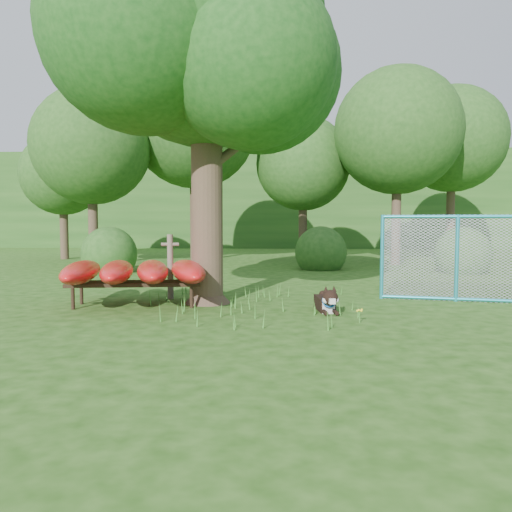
# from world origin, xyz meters

# --- Properties ---
(ground) EXTENTS (80.00, 80.00, 0.00)m
(ground) POSITION_xyz_m (0.00, 0.00, 0.00)
(ground) COLOR #1B430D
(ground) RESTS_ON ground
(oak_tree) EXTENTS (5.70, 5.65, 7.92)m
(oak_tree) POSITION_xyz_m (-0.88, 1.63, 5.28)
(oak_tree) COLOR #3D2E21
(oak_tree) RESTS_ON ground
(wooden_post) EXTENTS (0.38, 0.15, 1.40)m
(wooden_post) POSITION_xyz_m (-1.70, 2.10, 0.74)
(wooden_post) COLOR brown
(wooden_post) RESTS_ON ground
(kayak_rack) EXTENTS (3.29, 2.93, 0.90)m
(kayak_rack) POSITION_xyz_m (-2.19, 1.15, 0.69)
(kayak_rack) COLOR black
(kayak_rack) RESTS_ON ground
(husky_dog) EXTENTS (0.40, 1.20, 0.53)m
(husky_dog) POSITION_xyz_m (1.54, 0.73, 0.19)
(husky_dog) COLOR black
(husky_dog) RESTS_ON ground
(fence_section) EXTENTS (3.06, 0.68, 3.02)m
(fence_section) POSITION_xyz_m (4.34, 2.11, 0.91)
(fence_section) COLOR teal
(fence_section) RESTS_ON ground
(wildflower_clump) EXTENTS (0.11, 0.09, 0.24)m
(wildflower_clump) POSITION_xyz_m (2.00, -0.25, 0.19)
(wildflower_clump) COLOR #3E802A
(wildflower_clump) RESTS_ON ground
(bg_tree_a) EXTENTS (4.40, 4.40, 6.70)m
(bg_tree_a) POSITION_xyz_m (-6.50, 10.00, 4.48)
(bg_tree_a) COLOR #3D2E21
(bg_tree_a) RESTS_ON ground
(bg_tree_b) EXTENTS (5.20, 5.20, 8.22)m
(bg_tree_b) POSITION_xyz_m (-3.00, 12.00, 5.61)
(bg_tree_b) COLOR #3D2E21
(bg_tree_b) RESTS_ON ground
(bg_tree_c) EXTENTS (4.00, 4.00, 6.12)m
(bg_tree_c) POSITION_xyz_m (1.50, 13.00, 4.11)
(bg_tree_c) COLOR #3D2E21
(bg_tree_c) RESTS_ON ground
(bg_tree_d) EXTENTS (4.80, 4.80, 7.50)m
(bg_tree_d) POSITION_xyz_m (5.00, 11.00, 5.08)
(bg_tree_d) COLOR #3D2E21
(bg_tree_d) RESTS_ON ground
(bg_tree_e) EXTENTS (4.60, 4.60, 7.55)m
(bg_tree_e) POSITION_xyz_m (8.00, 14.00, 5.23)
(bg_tree_e) COLOR #3D2E21
(bg_tree_e) RESTS_ON ground
(bg_tree_f) EXTENTS (3.60, 3.60, 5.55)m
(bg_tree_f) POSITION_xyz_m (-9.00, 13.00, 3.73)
(bg_tree_f) COLOR #3D2E21
(bg_tree_f) RESTS_ON ground
(shrub_left) EXTENTS (1.80, 1.80, 1.80)m
(shrub_left) POSITION_xyz_m (-5.00, 7.50, 0.00)
(shrub_left) COLOR #204C18
(shrub_left) RESTS_ON ground
(shrub_right) EXTENTS (1.80, 1.80, 1.80)m
(shrub_right) POSITION_xyz_m (6.50, 8.00, 0.00)
(shrub_right) COLOR #204C18
(shrub_right) RESTS_ON ground
(shrub_mid) EXTENTS (1.80, 1.80, 1.80)m
(shrub_mid) POSITION_xyz_m (2.00, 9.00, 0.00)
(shrub_mid) COLOR #204C18
(shrub_mid) RESTS_ON ground
(wooded_hillside) EXTENTS (80.00, 12.00, 6.00)m
(wooded_hillside) POSITION_xyz_m (0.00, 28.00, 3.00)
(wooded_hillside) COLOR #204C18
(wooded_hillside) RESTS_ON ground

